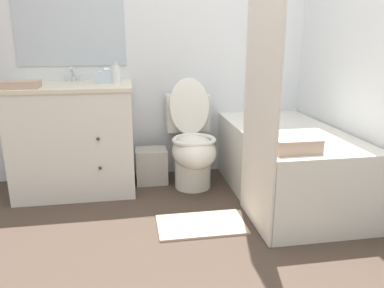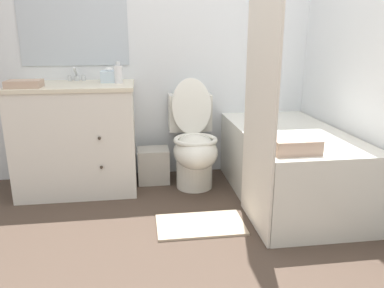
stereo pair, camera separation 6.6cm
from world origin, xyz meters
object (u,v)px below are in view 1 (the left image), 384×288
object	(u,v)px
vanity_cabinet	(75,137)
soap_dispenser	(116,74)
sink_faucet	(73,77)
bathtub	(287,163)
bath_towel_folded	(294,144)
bath_mat	(201,225)
hand_towel_folded	(21,84)
tissue_box	(107,76)
toilet	(192,145)
wastebasket	(151,166)

from	to	relation	value
vanity_cabinet	soap_dispenser	bearing A→B (deg)	0.67
sink_faucet	bathtub	bearing A→B (deg)	-21.08
bath_towel_folded	bath_mat	bearing A→B (deg)	164.45
hand_towel_folded	bath_towel_folded	world-z (taller)	hand_towel_folded
tissue_box	toilet	bearing A→B (deg)	-12.36
vanity_cabinet	tissue_box	bearing A→B (deg)	15.10
sink_faucet	bath_towel_folded	world-z (taller)	sink_faucet
hand_towel_folded	vanity_cabinet	bearing A→B (deg)	28.82
bathtub	hand_towel_folded	xyz separation A→B (m)	(-1.94, 0.25, 0.62)
bathtub	bath_mat	xyz separation A→B (m)	(-0.75, -0.37, -0.27)
vanity_cabinet	hand_towel_folded	bearing A→B (deg)	-151.18
vanity_cabinet	soap_dispenser	world-z (taller)	soap_dispenser
wastebasket	toilet	bearing A→B (deg)	-21.84
tissue_box	soap_dispenser	size ratio (longest dim) A/B	0.85
soap_dispenser	tissue_box	bearing A→B (deg)	137.35
vanity_cabinet	wastebasket	bearing A→B (deg)	5.88
toilet	wastebasket	distance (m)	0.42
bathtub	wastebasket	xyz separation A→B (m)	(-1.02, 0.48, -0.13)
tissue_box	bathtub	bearing A→B (deg)	-20.07
vanity_cabinet	bath_mat	size ratio (longest dim) A/B	1.61
wastebasket	tissue_box	xyz separation A→B (m)	(-0.33, 0.01, 0.77)
hand_towel_folded	bath_mat	xyz separation A→B (m)	(1.19, -0.62, -0.89)
toilet	tissue_box	bearing A→B (deg)	167.64
soap_dispenser	bath_mat	xyz separation A→B (m)	(0.53, -0.79, -0.94)
hand_towel_folded	bath_towel_folded	xyz separation A→B (m)	(1.74, -0.77, -0.31)
wastebasket	bath_mat	size ratio (longest dim) A/B	0.51
vanity_cabinet	soap_dispenser	distance (m)	0.61
wastebasket	soap_dispenser	size ratio (longest dim) A/B	1.77
vanity_cabinet	tissue_box	world-z (taller)	tissue_box
bath_towel_folded	hand_towel_folded	bearing A→B (deg)	156.18
toilet	bath_mat	size ratio (longest dim) A/B	1.53
bath_towel_folded	soap_dispenser	bearing A→B (deg)	138.87
soap_dispenser	hand_towel_folded	world-z (taller)	soap_dispenser
bath_towel_folded	bath_mat	world-z (taller)	bath_towel_folded
bathtub	bath_towel_folded	world-z (taller)	bath_towel_folded
bathtub	bath_towel_folded	distance (m)	0.64
hand_towel_folded	soap_dispenser	bearing A→B (deg)	14.72
vanity_cabinet	bathtub	size ratio (longest dim) A/B	0.67
sink_faucet	bathtub	size ratio (longest dim) A/B	0.10
vanity_cabinet	wastebasket	world-z (taller)	vanity_cabinet
bathtub	soap_dispenser	xyz separation A→B (m)	(-1.28, 0.42, 0.67)
toilet	hand_towel_folded	xyz separation A→B (m)	(-1.25, -0.10, 0.54)
vanity_cabinet	bath_mat	xyz separation A→B (m)	(0.88, -0.79, -0.44)
vanity_cabinet	toilet	bearing A→B (deg)	-4.32
soap_dispenser	hand_towel_folded	size ratio (longest dim) A/B	0.70
vanity_cabinet	tissue_box	size ratio (longest dim) A/B	6.57
bath_mat	bath_towel_folded	bearing A→B (deg)	-15.55
vanity_cabinet	wastebasket	size ratio (longest dim) A/B	3.16
sink_faucet	wastebasket	world-z (taller)	sink_faucet
sink_faucet	toilet	world-z (taller)	sink_faucet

